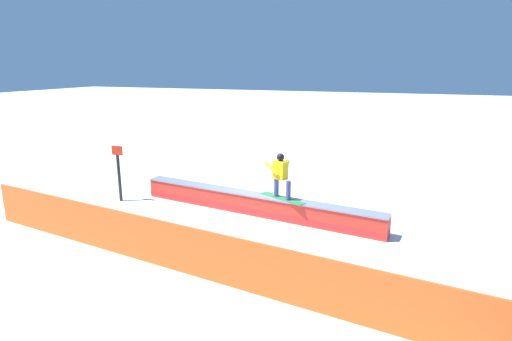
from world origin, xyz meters
The scene contains 5 objects.
ground_plane centered at (0.00, 0.00, 0.00)m, with size 120.00×120.00×0.00m, color white.
grind_box centered at (0.00, 0.00, 0.29)m, with size 7.92×1.55×0.64m.
snowboarder centered at (-0.84, 0.09, 1.34)m, with size 1.52×0.92×1.32m.
safety_fence centered at (0.00, 3.99, 0.55)m, with size 13.21×0.06×1.10m, color orange.
trail_marker centered at (4.61, 0.43, 1.00)m, with size 0.40×0.10×1.86m.
Camera 1 is at (-4.28, 11.04, 4.38)m, focal length 29.01 mm.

